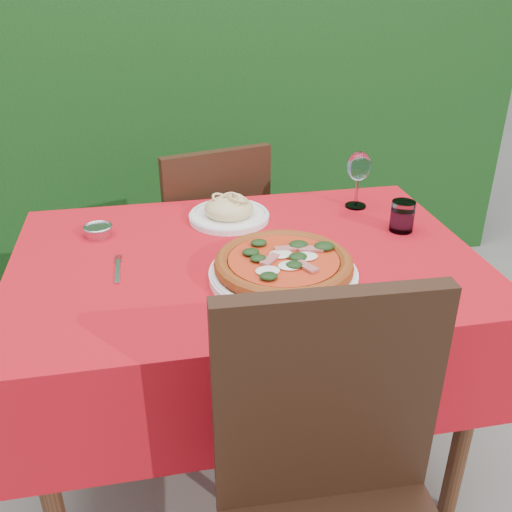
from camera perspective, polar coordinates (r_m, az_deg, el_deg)
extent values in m
plane|color=#65625C|center=(2.02, -0.88, -19.13)|extent=(60.00, 60.00, 0.00)
cube|color=black|center=(3.00, -6.46, 14.47)|extent=(3.20, 0.55, 1.60)
cube|color=#4A2918|center=(1.57, -1.06, -0.79)|extent=(1.20, 0.80, 0.04)
cylinder|color=#4A2918|center=(1.54, -20.02, -20.92)|extent=(0.05, 0.05, 0.70)
cylinder|color=#4A2918|center=(1.70, 20.18, -15.54)|extent=(0.05, 0.05, 0.70)
cylinder|color=#4A2918|center=(2.06, -17.77, -6.81)|extent=(0.05, 0.05, 0.70)
cylinder|color=#4A2918|center=(2.18, 11.54, -3.91)|extent=(0.05, 0.05, 0.70)
cube|color=red|center=(1.64, -1.02, -4.86)|extent=(1.26, 0.86, 0.32)
cube|color=black|center=(1.12, 7.18, -14.14)|extent=(0.44, 0.06, 0.48)
cube|color=black|center=(2.31, -5.32, 0.69)|extent=(0.49, 0.49, 0.04)
cube|color=black|center=(2.06, -3.81, 4.58)|extent=(0.40, 0.14, 0.44)
cylinder|color=black|center=(2.61, -2.92, -1.45)|extent=(0.03, 0.03, 0.41)
cylinder|color=black|center=(2.52, -10.15, -3.05)|extent=(0.03, 0.03, 0.41)
cylinder|color=black|center=(2.34, 0.36, -5.11)|extent=(0.03, 0.03, 0.41)
cylinder|color=black|center=(2.24, -7.65, -7.10)|extent=(0.03, 0.03, 0.41)
cylinder|color=white|center=(1.44, 2.74, -1.86)|extent=(0.38, 0.38, 0.02)
cylinder|color=#B04B18|center=(1.43, 2.76, -1.06)|extent=(0.45, 0.45, 0.03)
cylinder|color=#A5220A|center=(1.43, 2.77, -0.46)|extent=(0.36, 0.36, 0.01)
cylinder|color=white|center=(1.78, -2.71, 3.94)|extent=(0.25, 0.25, 0.02)
ellipsoid|color=#D8C287|center=(1.77, -2.72, 4.77)|extent=(0.17, 0.17, 0.07)
cylinder|color=silver|center=(1.74, 14.42, 3.88)|extent=(0.07, 0.07, 0.09)
cylinder|color=#8EB2C1|center=(1.75, 14.37, 3.46)|extent=(0.06, 0.06, 0.06)
cylinder|color=silver|center=(1.90, 9.92, 4.97)|extent=(0.07, 0.07, 0.01)
cylinder|color=silver|center=(1.88, 10.04, 6.40)|extent=(0.01, 0.01, 0.10)
ellipsoid|color=silver|center=(1.85, 10.25, 8.83)|extent=(0.08, 0.08, 0.10)
cube|color=silver|center=(1.52, -13.67, -1.51)|extent=(0.02, 0.17, 0.00)
cylinder|color=silver|center=(1.73, -15.48, 2.39)|extent=(0.08, 0.08, 0.03)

